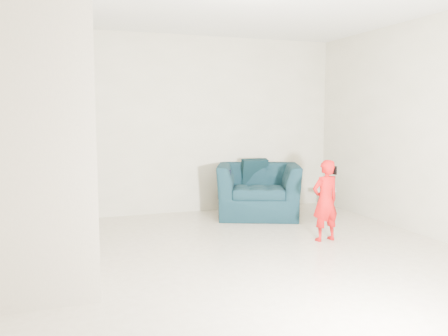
% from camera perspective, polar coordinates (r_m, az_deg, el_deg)
% --- Properties ---
extents(floor, '(5.50, 5.50, 0.00)m').
position_cam_1_polar(floor, '(4.89, 3.07, -11.53)').
color(floor, tan).
rests_on(floor, ground).
extents(back_wall, '(5.00, 0.00, 5.00)m').
position_cam_1_polar(back_wall, '(7.27, -5.20, 5.18)').
color(back_wall, '#ACA68C').
rests_on(back_wall, floor).
extents(armchair, '(1.50, 1.42, 0.78)m').
position_cam_1_polar(armchair, '(7.07, 4.15, -2.69)').
color(armchair, black).
rests_on(armchair, floor).
extents(toddler, '(0.38, 0.27, 0.98)m').
position_cam_1_polar(toddler, '(5.79, 12.09, -3.84)').
color(toddler, '#A00510').
rests_on(toddler, floor).
extents(side_table, '(0.35, 0.35, 0.35)m').
position_cam_1_polar(side_table, '(7.62, 12.05, -3.32)').
color(side_table, silver).
rests_on(side_table, floor).
extents(staircase, '(1.02, 3.03, 3.62)m').
position_cam_1_polar(staircase, '(4.89, -21.76, -0.62)').
color(staircase, '#ADA089').
rests_on(staircase, floor).
extents(cushion, '(0.41, 0.20, 0.41)m').
position_cam_1_polar(cushion, '(7.39, 3.63, -0.42)').
color(cushion, black).
rests_on(cushion, armchair).
extents(throw, '(0.04, 0.44, 0.49)m').
position_cam_1_polar(throw, '(6.88, 0.03, -2.08)').
color(throw, black).
rests_on(throw, armchair).
extents(phone, '(0.03, 0.05, 0.10)m').
position_cam_1_polar(phone, '(5.77, 13.19, -0.28)').
color(phone, black).
rests_on(phone, toddler).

